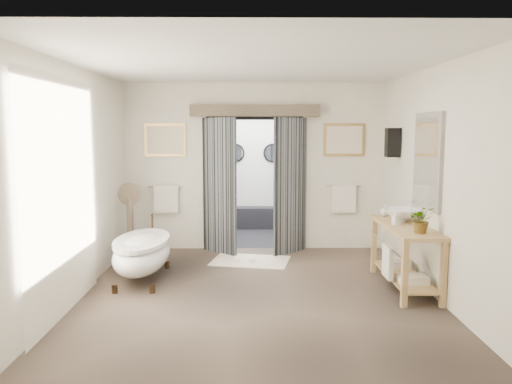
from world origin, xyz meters
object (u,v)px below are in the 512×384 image
clawfoot_tub (142,252)px  rug (250,261)px  vanity (404,251)px  basin (403,215)px

clawfoot_tub → rug: bearing=32.6°
vanity → basin: basin is taller
clawfoot_tub → basin: 3.65m
vanity → rug: size_ratio=1.33×
basin → clawfoot_tub: bearing=-161.3°
rug → basin: bearing=-27.4°
vanity → rug: (-2.03, 1.38, -0.50)m
vanity → basin: (0.06, 0.30, 0.43)m
rug → basin: basin is taller
basin → rug: bearing=173.2°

